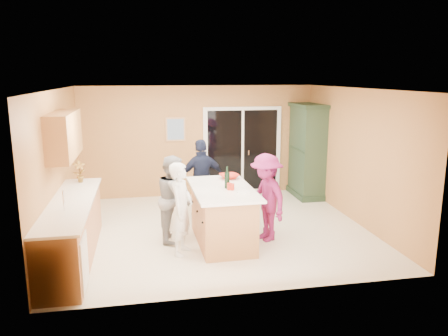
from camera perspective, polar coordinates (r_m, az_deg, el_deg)
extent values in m
plane|color=silver|center=(8.28, -0.90, -7.99)|extent=(5.50, 5.50, 0.00)
cube|color=silver|center=(7.78, -0.96, 10.30)|extent=(5.50, 5.00, 0.10)
cube|color=#E6A95E|center=(10.37, -3.29, 3.51)|extent=(5.50, 0.10, 2.60)
cube|color=#E6A95E|center=(5.55, 3.48, -4.08)|extent=(5.50, 0.10, 2.60)
cube|color=#E6A95E|center=(7.95, -20.86, 0.09)|extent=(0.10, 5.00, 2.60)
cube|color=#E6A95E|center=(8.82, 16.97, 1.48)|extent=(0.10, 5.00, 2.60)
cube|color=#C4794C|center=(7.27, -19.21, -7.85)|extent=(0.60, 3.00, 0.90)
cube|color=white|center=(6.27, -20.52, -11.65)|extent=(0.62, 0.60, 0.72)
cube|color=white|center=(7.12, -19.35, -4.28)|extent=(0.65, 3.05, 0.04)
cylinder|color=silver|center=(6.61, -20.20, -4.07)|extent=(0.02, 0.02, 0.30)
cube|color=#C4794C|center=(7.63, -20.14, 4.06)|extent=(0.35, 1.60, 0.75)
cube|color=white|center=(10.56, 2.41, 2.31)|extent=(1.90, 0.05, 2.10)
cube|color=black|center=(10.55, 2.43, 2.30)|extent=(1.70, 0.03, 1.94)
cube|color=white|center=(10.55, 2.43, 2.29)|extent=(0.06, 0.04, 1.94)
cube|color=silver|center=(10.58, 3.23, 2.04)|extent=(0.02, 0.03, 0.12)
cube|color=tan|center=(10.25, -6.36, 5.05)|extent=(0.46, 0.03, 0.56)
cube|color=#4C6A9E|center=(10.24, -6.35, 5.05)|extent=(0.38, 0.02, 0.48)
cube|color=#C4794C|center=(7.53, -0.22, -6.33)|extent=(0.88, 1.65, 0.93)
cube|color=white|center=(7.39, -0.23, -2.74)|extent=(1.04, 1.87, 0.04)
cube|color=black|center=(7.67, -0.22, -9.26)|extent=(0.79, 1.57, 0.11)
cube|color=#233925|center=(10.67, 10.63, -3.22)|extent=(0.61, 1.15, 0.13)
cube|color=#2D442F|center=(10.45, 10.84, 2.18)|extent=(0.54, 1.08, 2.04)
cube|color=#233925|center=(10.32, 11.08, 8.00)|extent=(0.63, 1.19, 0.09)
imported|color=white|center=(7.01, -5.59, -5.34)|extent=(0.55, 0.65, 1.50)
imported|color=#979799|center=(7.60, -6.54, -3.96)|extent=(0.68, 0.81, 1.50)
imported|color=#172034|center=(8.70, -2.89, -1.49)|extent=(0.99, 0.52, 1.61)
imported|color=#851D64|center=(7.59, 5.52, -3.85)|extent=(0.84, 1.11, 1.53)
imported|color=red|center=(8.01, 0.67, -1.10)|extent=(0.41, 0.41, 0.08)
imported|color=red|center=(8.25, -18.35, -0.45)|extent=(0.25, 0.22, 0.40)
cylinder|color=red|center=(7.23, 0.71, -2.43)|extent=(0.10, 0.10, 0.12)
cylinder|color=red|center=(7.22, 1.07, -2.48)|extent=(0.08, 0.08, 0.11)
cylinder|color=black|center=(7.32, 0.40, -1.62)|extent=(0.08, 0.08, 0.27)
cylinder|color=black|center=(7.28, 0.40, -0.21)|extent=(0.03, 0.03, 0.10)
cylinder|color=white|center=(7.09, 2.60, -3.15)|extent=(0.29, 0.29, 0.01)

